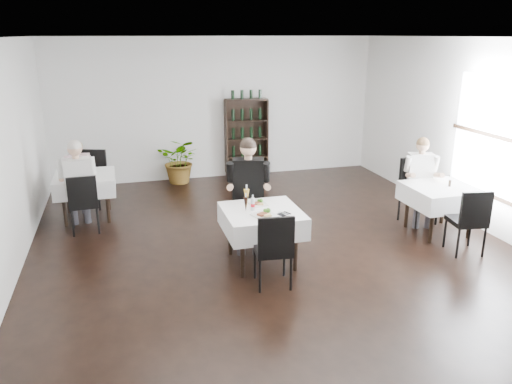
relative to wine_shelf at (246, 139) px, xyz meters
The scene contains 24 objects.
room_shell 4.40m from the wine_shelf, 97.92° to the right, with size 9.00×9.00×9.00m.
window_right 5.23m from the wine_shelf, 56.29° to the right, with size 0.06×2.30×1.85m.
wine_shelf is the anchor object (origin of this frame).
main_table 4.41m from the wine_shelf, 101.78° to the right, with size 1.03×1.03×0.77m.
left_table 3.77m from the wine_shelf, 151.20° to the right, with size 0.98×0.98×0.77m.
right_table 4.54m from the wine_shelf, 62.38° to the right, with size 0.98×0.98×0.77m.
potted_tree 1.52m from the wine_shelf, behind, with size 0.88×0.76×0.98m, color #29531C.
main_chair_far 3.66m from the wine_shelf, 104.16° to the right, with size 0.48×0.49×0.91m.
main_chair_near 5.14m from the wine_shelf, 100.73° to the right, with size 0.49×0.50×0.98m.
left_chair_far 3.42m from the wine_shelf, 160.50° to the right, with size 0.60×0.60×1.03m.
left_chair_near 4.17m from the wine_shelf, 142.61° to the right, with size 0.47×0.47×0.96m.
right_chair_far 4.01m from the wine_shelf, 59.37° to the right, with size 0.57×0.57×1.09m.
right_chair_near 5.26m from the wine_shelf, 67.48° to the right, with size 0.52×0.52×0.98m.
diner_main 3.83m from the wine_shelf, 104.06° to the right, with size 0.68×0.71×1.64m.
diner_left_far 3.66m from the wine_shelf, 159.28° to the right, with size 0.51×0.53×1.24m.
diner_left_near 4.11m from the wine_shelf, 144.96° to the right, with size 0.60×0.61×1.50m.
diner_right_far 4.07m from the wine_shelf, 59.47° to the right, with size 0.60×0.64×1.44m.
plate_far 4.18m from the wine_shelf, 102.21° to the right, with size 0.25×0.25×0.07m.
plate_near 4.63m from the wine_shelf, 101.54° to the right, with size 0.35×0.35×0.09m.
pilsner_dark 4.45m from the wine_shelf, 104.60° to the right, with size 0.06×0.06×0.26m.
pilsner_lager 4.30m from the wine_shelf, 104.46° to the right, with size 0.08×0.08×0.33m.
coke_bottle 4.41m from the wine_shelf, 103.39° to the right, with size 0.06×0.06×0.22m.
napkin_cutlery 4.59m from the wine_shelf, 98.32° to the right, with size 0.19×0.18×0.02m.
pepper_mill 4.62m from the wine_shelf, 61.15° to the right, with size 0.04×0.04×0.10m, color black.
Camera 1 is at (-2.08, -6.09, 3.05)m, focal length 35.00 mm.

